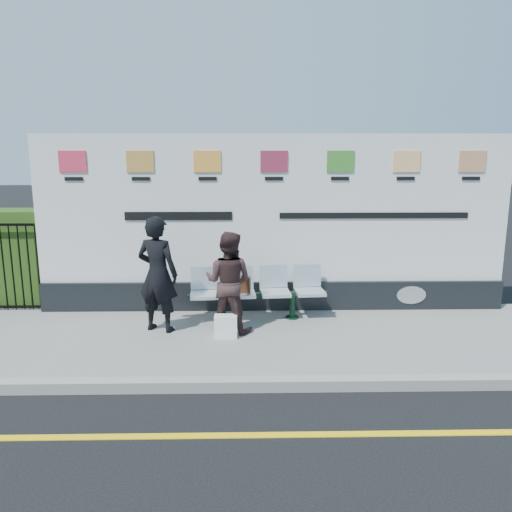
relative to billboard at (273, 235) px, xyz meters
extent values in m
plane|color=black|center=(-0.50, -3.85, -1.42)|extent=(80.00, 80.00, 0.00)
cube|color=gray|center=(-0.50, -1.35, -1.36)|extent=(14.00, 3.00, 0.12)
cube|color=gray|center=(-0.50, -2.85, -1.35)|extent=(14.00, 0.18, 0.14)
cube|color=yellow|center=(-0.50, -3.85, -1.42)|extent=(14.00, 0.10, 0.01)
cube|color=black|center=(0.00, 0.00, -1.05)|extent=(8.00, 0.30, 0.50)
cube|color=silver|center=(0.00, 0.00, 0.45)|extent=(8.00, 0.14, 2.50)
imported|color=black|center=(-1.81, -1.07, -0.41)|extent=(0.76, 0.62, 1.78)
imported|color=#362323|center=(-0.74, -1.11, -0.53)|extent=(0.90, 0.80, 1.54)
cube|color=#331C0E|center=(-0.56, -0.61, -0.71)|extent=(0.34, 0.19, 0.25)
cube|color=white|center=(-0.77, -1.40, -1.13)|extent=(0.33, 0.20, 0.33)
camera|label=1|loc=(-0.47, -8.43, 1.40)|focal=35.00mm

